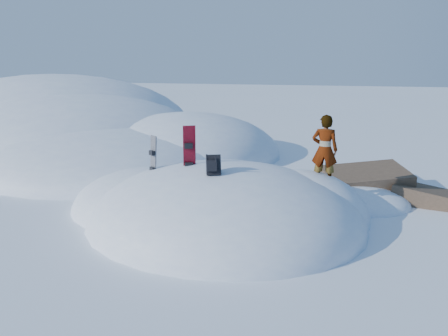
% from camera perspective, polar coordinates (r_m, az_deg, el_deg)
% --- Properties ---
extents(ground, '(120.00, 120.00, 0.00)m').
position_cam_1_polar(ground, '(11.10, 0.02, -7.18)').
color(ground, white).
rests_on(ground, ground).
extents(snow_mound, '(8.00, 6.00, 3.00)m').
position_cam_1_polar(snow_mound, '(11.36, -0.54, -6.68)').
color(snow_mound, white).
rests_on(snow_mound, ground).
extents(snow_ridge, '(21.50, 18.50, 6.40)m').
position_cam_1_polar(snow_ridge, '(24.05, -18.92, 3.69)').
color(snow_ridge, white).
rests_on(snow_ridge, ground).
extents(rock_outcrop, '(4.68, 4.41, 1.68)m').
position_cam_1_polar(rock_outcrop, '(13.72, 18.45, -3.67)').
color(rock_outcrop, brown).
rests_on(rock_outcrop, ground).
extents(snowboard_red, '(0.34, 0.28, 1.65)m').
position_cam_1_polar(snowboard_red, '(10.91, -4.56, 1.38)').
color(snowboard_red, red).
rests_on(snowboard_red, snow_mound).
extents(snowboard_dark, '(0.28, 0.28, 1.45)m').
position_cam_1_polar(snowboard_dark, '(11.45, -9.25, 0.68)').
color(snowboard_dark, black).
rests_on(snowboard_dark, snow_mound).
extents(backpack, '(0.44, 0.51, 0.55)m').
position_cam_1_polar(backpack, '(9.99, -1.43, 0.35)').
color(backpack, black).
rests_on(backpack, snow_mound).
extents(gear_pile, '(0.81, 0.62, 0.22)m').
position_cam_1_polar(gear_pile, '(10.97, -15.20, -7.37)').
color(gear_pile, black).
rests_on(gear_pile, ground).
extents(person, '(0.69, 0.49, 1.79)m').
position_cam_1_polar(person, '(11.33, 13.00, 2.34)').
color(person, slate).
rests_on(person, snow_mound).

